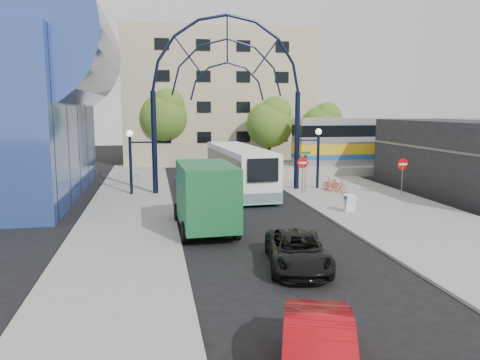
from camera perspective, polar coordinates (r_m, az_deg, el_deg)
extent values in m
plane|color=black|center=(19.56, 5.05, -8.65)|extent=(120.00, 120.00, 0.00)
cube|color=gray|center=(26.21, 19.77, -4.53)|extent=(8.00, 56.00, 0.12)
cube|color=gray|center=(24.69, -13.60, -5.05)|extent=(5.00, 50.00, 0.12)
cylinder|color=black|center=(32.06, -10.41, 4.39)|extent=(0.36, 0.36, 7.00)
cylinder|color=black|center=(33.60, 6.96, 4.66)|extent=(0.36, 0.36, 7.00)
cylinder|color=black|center=(32.23, -13.18, 1.65)|extent=(0.20, 0.20, 4.00)
cylinder|color=black|center=(34.25, 9.47, 2.16)|extent=(0.20, 0.20, 4.00)
sphere|color=white|center=(32.05, -13.31, 5.55)|extent=(0.44, 0.44, 0.44)
sphere|color=white|center=(34.08, 9.56, 5.83)|extent=(0.44, 0.44, 0.44)
cylinder|color=slate|center=(31.89, 7.62, 0.31)|extent=(0.06, 0.06, 2.20)
cylinder|color=red|center=(31.76, 7.65, 2.09)|extent=(0.80, 0.04, 0.80)
cube|color=white|center=(31.73, 7.67, 2.09)|extent=(0.55, 0.02, 0.12)
cylinder|color=slate|center=(32.59, 19.15, 0.08)|extent=(0.06, 0.06, 2.20)
cylinder|color=red|center=(32.46, 19.24, 1.83)|extent=(0.76, 0.04, 0.76)
cube|color=white|center=(32.44, 19.26, 1.82)|extent=(0.55, 0.02, 0.12)
cylinder|color=slate|center=(32.54, 7.97, 1.00)|extent=(0.05, 0.05, 2.80)
cube|color=#146626|center=(32.39, 8.02, 3.28)|extent=(0.70, 0.03, 0.18)
cube|color=#146626|center=(32.42, 8.01, 2.84)|extent=(0.03, 0.70, 0.18)
cube|color=white|center=(26.57, 13.40, -2.84)|extent=(0.55, 0.26, 0.99)
cube|color=white|center=(26.88, 13.09, -2.70)|extent=(0.55, 0.26, 0.99)
cube|color=#1E59A5|center=(26.67, 13.26, -2.07)|extent=(0.55, 0.42, 0.14)
cylinder|color=#344FA1|center=(33.95, -23.05, 15.08)|extent=(9.00, 16.00, 9.00)
cube|color=black|center=(35.18, 26.36, 2.36)|extent=(6.00, 16.00, 5.00)
cube|color=#C2B186|center=(53.46, -2.97, 9.92)|extent=(20.00, 12.00, 14.00)
cube|color=gray|center=(47.50, 21.42, 1.52)|extent=(32.00, 5.00, 0.80)
cube|color=#B7B7BC|center=(47.28, 21.59, 4.53)|extent=(25.00, 3.00, 4.20)
cube|color=gold|center=(47.32, 21.55, 3.80)|extent=(25.10, 3.05, 0.90)
cube|color=black|center=(47.23, 21.66, 5.74)|extent=(25.05, 3.05, 1.00)
cube|color=#1E59A5|center=(47.37, 21.50, 2.96)|extent=(25.10, 3.05, 0.35)
cylinder|color=#382314|center=(45.57, 3.59, 2.91)|extent=(0.36, 0.36, 2.52)
sphere|color=#49691B|center=(45.37, 3.62, 6.79)|extent=(4.48, 4.48, 4.48)
sphere|color=#49691B|center=(45.18, 4.35, 8.19)|extent=(3.08, 3.08, 3.08)
cylinder|color=#382314|center=(48.18, -9.23, 3.34)|extent=(0.36, 0.36, 2.88)
sphere|color=#49691B|center=(47.99, -9.33, 7.53)|extent=(5.12, 5.12, 5.12)
sphere|color=#49691B|center=(47.70, -8.75, 9.08)|extent=(3.52, 3.52, 3.52)
cylinder|color=#382314|center=(49.26, 9.81, 3.13)|extent=(0.36, 0.36, 2.34)
sphere|color=#49691B|center=(49.07, 9.90, 6.45)|extent=(4.16, 4.16, 4.16)
sphere|color=#49691B|center=(48.94, 10.60, 7.65)|extent=(2.86, 2.86, 2.86)
cube|color=white|center=(32.87, -0.08, 1.54)|extent=(3.19, 11.51, 2.87)
cube|color=#56C0BB|center=(33.04, -0.08, -0.51)|extent=(3.22, 11.51, 0.69)
cube|color=black|center=(32.81, -0.08, 2.56)|extent=(3.23, 11.29, 0.89)
cube|color=black|center=(27.29, 2.82, 1.21)|extent=(1.87, 0.25, 1.39)
cube|color=black|center=(38.35, -2.09, 2.33)|extent=(2.38, 0.32, 1.58)
cylinder|color=black|center=(36.20, -3.31, 0.17)|extent=(0.33, 0.96, 0.95)
cylinder|color=black|center=(36.73, 0.47, 0.31)|extent=(0.33, 0.96, 0.95)
cylinder|color=black|center=(28.74, -0.45, -2.04)|extent=(0.33, 0.96, 0.95)
cylinder|color=black|center=(29.40, 4.23, -1.82)|extent=(0.33, 0.96, 0.95)
cube|color=black|center=(24.73, -5.11, -2.34)|extent=(2.39, 2.49, 2.20)
cube|color=black|center=(25.83, -5.48, -0.86)|extent=(2.01, 0.18, 1.00)
cube|color=#185E30|center=(21.66, -4.09, -1.75)|extent=(2.58, 4.70, 2.81)
cylinder|color=black|center=(24.45, -7.68, -4.01)|extent=(0.30, 0.97, 0.96)
cylinder|color=black|center=(24.74, -2.35, -3.78)|extent=(0.30, 0.97, 0.96)
cylinder|color=black|center=(20.67, -6.72, -6.34)|extent=(0.30, 0.97, 0.96)
cylinder|color=black|center=(21.01, -0.42, -6.02)|extent=(0.30, 0.97, 0.96)
imported|color=black|center=(17.54, 7.00, -8.53)|extent=(2.87, 4.92, 1.29)
imported|color=#A60A11|center=(10.62, 9.55, -20.14)|extent=(2.76, 4.56, 1.42)
imported|color=#EE5E2F|center=(32.87, 11.70, -0.62)|extent=(1.43, 1.97, 0.99)
imported|color=red|center=(33.42, 11.07, -0.51)|extent=(1.15, 1.54, 0.92)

